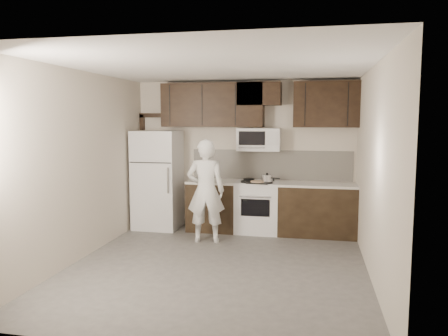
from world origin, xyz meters
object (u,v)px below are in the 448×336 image
(refrigerator, at_px, (158,180))
(person, at_px, (206,191))
(stove, at_px, (258,207))
(microwave, at_px, (259,139))

(refrigerator, relative_size, person, 1.06)
(stove, relative_size, microwave, 1.24)
(stove, bearing_deg, microwave, 90.10)
(microwave, bearing_deg, stove, -89.90)
(stove, bearing_deg, person, -133.89)
(stove, relative_size, person, 0.56)
(person, bearing_deg, microwave, -138.44)
(microwave, xyz_separation_m, refrigerator, (-1.85, -0.17, -0.75))
(stove, distance_m, refrigerator, 1.90)
(microwave, distance_m, refrigerator, 2.00)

